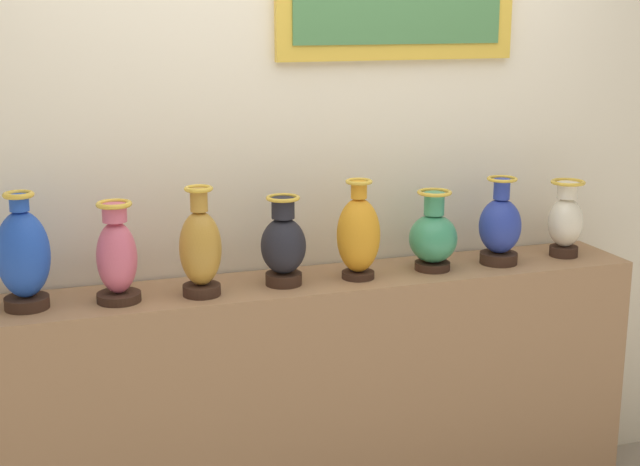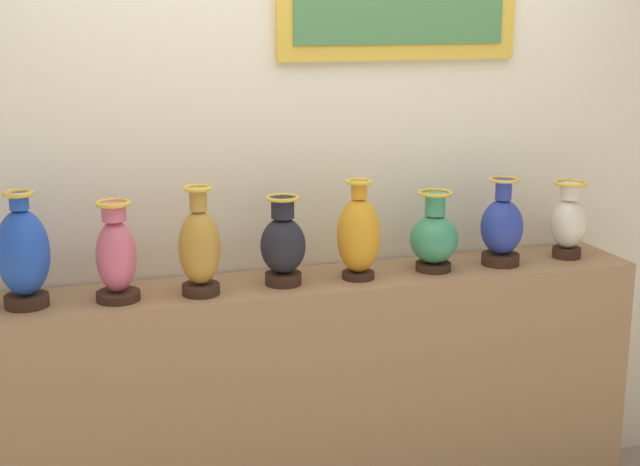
# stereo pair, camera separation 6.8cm
# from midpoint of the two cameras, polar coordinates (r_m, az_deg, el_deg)

# --- Properties ---
(display_shelf) EXTENTS (2.51, 0.37, 1.03)m
(display_shelf) POSITION_cam_midpoint_polar(r_m,az_deg,el_deg) (3.61, 0.55, -10.68)
(display_shelf) COLOR #99704C
(display_shelf) RESTS_ON ground_plane
(back_wall) EXTENTS (4.86, 0.14, 2.81)m
(back_wall) POSITION_cam_midpoint_polar(r_m,az_deg,el_deg) (3.57, -0.51, 4.34)
(back_wall) COLOR beige
(back_wall) RESTS_ON ground_plane
(vase_sapphire) EXTENTS (0.18, 0.18, 0.40)m
(vase_sapphire) POSITION_cam_midpoint_polar(r_m,az_deg,el_deg) (3.21, -17.39, -1.30)
(vase_sapphire) COLOR #382319
(vase_sapphire) RESTS_ON display_shelf
(vase_rose) EXTENTS (0.15, 0.15, 0.35)m
(vase_rose) POSITION_cam_midpoint_polar(r_m,az_deg,el_deg) (3.21, -11.96, -1.40)
(vase_rose) COLOR #382319
(vase_rose) RESTS_ON display_shelf
(vase_ochre) EXTENTS (0.15, 0.15, 0.39)m
(vase_ochre) POSITION_cam_midpoint_polar(r_m,az_deg,el_deg) (3.23, -6.89, -0.96)
(vase_ochre) COLOR #382319
(vase_ochre) RESTS_ON display_shelf
(vase_onyx) EXTENTS (0.16, 0.16, 0.33)m
(vase_onyx) POSITION_cam_midpoint_polar(r_m,az_deg,el_deg) (3.33, -1.73, -0.76)
(vase_onyx) COLOR #382319
(vase_onyx) RESTS_ON display_shelf
(vase_amber) EXTENTS (0.16, 0.16, 0.37)m
(vase_amber) POSITION_cam_midpoint_polar(r_m,az_deg,el_deg) (3.40, 2.98, -0.13)
(vase_amber) COLOR #382319
(vase_amber) RESTS_ON display_shelf
(vase_jade) EXTENTS (0.19, 0.19, 0.31)m
(vase_jade) POSITION_cam_midpoint_polar(r_m,az_deg,el_deg) (3.54, 7.65, -0.26)
(vase_jade) COLOR #382319
(vase_jade) RESTS_ON display_shelf
(vase_cobalt) EXTENTS (0.17, 0.17, 0.35)m
(vase_cobalt) POSITION_cam_midpoint_polar(r_m,az_deg,el_deg) (3.66, 11.75, 0.28)
(vase_cobalt) COLOR #382319
(vase_cobalt) RESTS_ON display_shelf
(vase_ivory) EXTENTS (0.14, 0.14, 0.31)m
(vase_ivory) POSITION_cam_midpoint_polar(r_m,az_deg,el_deg) (3.83, 15.67, 0.68)
(vase_ivory) COLOR #382319
(vase_ivory) RESTS_ON display_shelf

